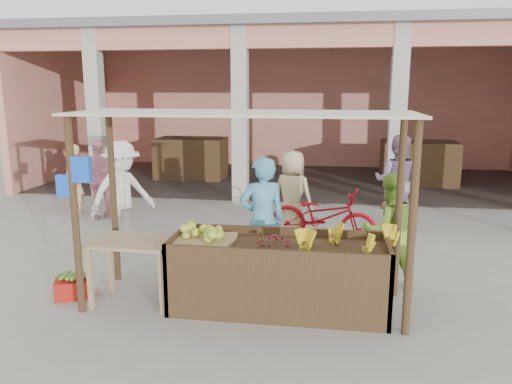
% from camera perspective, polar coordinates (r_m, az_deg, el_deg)
% --- Properties ---
extents(ground, '(60.00, 60.00, 0.00)m').
position_cam_1_polar(ground, '(6.39, -1.99, -12.80)').
color(ground, gray).
rests_on(ground, ground).
extents(market_building, '(14.40, 6.40, 4.20)m').
position_cam_1_polar(market_building, '(14.66, 4.68, 12.00)').
color(market_building, '#E79178').
rests_on(market_building, ground).
extents(fruit_stall, '(2.60, 0.95, 0.80)m').
position_cam_1_polar(fruit_stall, '(6.16, 2.62, -9.70)').
color(fruit_stall, '#4A301D').
rests_on(fruit_stall, ground).
extents(stall_awning, '(4.09, 1.35, 2.39)m').
position_cam_1_polar(stall_awning, '(5.90, -2.16, 5.18)').
color(stall_awning, '#4A301D').
rests_on(stall_awning, ground).
extents(banana_heap, '(1.13, 0.61, 0.20)m').
position_cam_1_polar(banana_heap, '(5.97, 10.12, -5.49)').
color(banana_heap, yellow).
rests_on(banana_heap, fruit_stall).
extents(melon_tray, '(0.71, 0.62, 0.19)m').
position_cam_1_polar(melon_tray, '(6.14, -5.94, -4.98)').
color(melon_tray, '#A58955').
rests_on(melon_tray, fruit_stall).
extents(berry_heap, '(0.44, 0.36, 0.14)m').
position_cam_1_polar(berry_heap, '(6.03, 2.15, -5.46)').
color(berry_heap, maroon).
rests_on(berry_heap, fruit_stall).
extents(side_table, '(1.05, 0.73, 0.82)m').
position_cam_1_polar(side_table, '(6.41, -13.82, -6.54)').
color(side_table, tan).
rests_on(side_table, ground).
extents(papaya_pile, '(0.76, 0.44, 0.22)m').
position_cam_1_polar(papaya_pile, '(6.34, -13.93, -4.41)').
color(papaya_pile, '#42832B').
rests_on(papaya_pile, side_table).
extents(red_crate, '(0.56, 0.49, 0.24)m').
position_cam_1_polar(red_crate, '(6.98, -20.06, -10.25)').
color(red_crate, '#B41C13').
rests_on(red_crate, ground).
extents(plantain_bundle, '(0.38, 0.27, 0.08)m').
position_cam_1_polar(plantain_bundle, '(6.93, -20.16, -9.03)').
color(plantain_bundle, '#5E9737').
rests_on(plantain_bundle, red_crate).
extents(produce_sacks, '(1.09, 0.81, 0.66)m').
position_cam_1_polar(produce_sacks, '(11.43, 16.01, -0.36)').
color(produce_sacks, maroon).
rests_on(produce_sacks, ground).
extents(vendor_blue, '(0.84, 0.74, 1.87)m').
position_cam_1_polar(vendor_blue, '(6.85, 0.72, -2.73)').
color(vendor_blue, '#52ADDA').
rests_on(vendor_blue, ground).
extents(vendor_green, '(0.90, 0.69, 1.66)m').
position_cam_1_polar(vendor_green, '(6.91, 14.92, -3.95)').
color(vendor_green, '#78AF34').
rests_on(vendor_green, ground).
extents(motorcycle, '(1.21, 2.09, 1.03)m').
position_cam_1_polar(motorcycle, '(8.60, 7.64, -2.69)').
color(motorcycle, maroon).
rests_on(motorcycle, ground).
extents(shopper_a, '(1.28, 1.35, 1.94)m').
position_cam_1_polar(shopper_a, '(8.72, -15.07, 0.26)').
color(shopper_a, silver).
rests_on(shopper_a, ground).
extents(shopper_b, '(1.15, 1.04, 1.74)m').
position_cam_1_polar(shopper_b, '(10.66, -17.36, 1.66)').
color(shopper_b, pink).
rests_on(shopper_b, ground).
extents(shopper_c, '(0.99, 0.84, 1.74)m').
position_cam_1_polar(shopper_c, '(8.89, 4.20, 0.22)').
color(shopper_c, tan).
rests_on(shopper_c, ground).
extents(shopper_e, '(0.72, 0.67, 1.55)m').
position_cam_1_polar(shopper_e, '(11.26, -20.08, 1.50)').
color(shopper_e, '#F4CC89').
rests_on(shopper_e, ground).
extents(shopper_f, '(1.08, 0.82, 1.96)m').
position_cam_1_polar(shopper_f, '(9.88, 15.83, 1.62)').
color(shopper_f, gray).
rests_on(shopper_f, ground).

